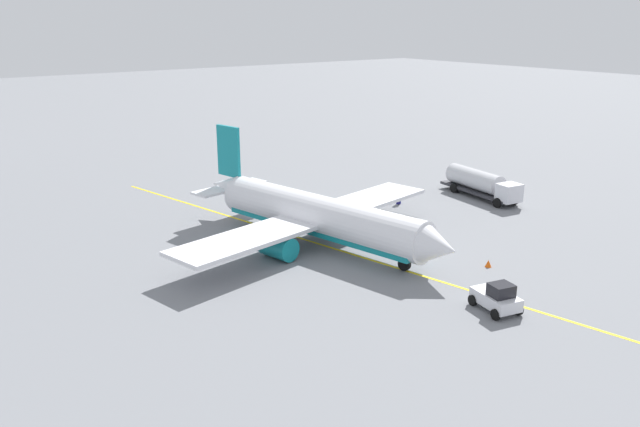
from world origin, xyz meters
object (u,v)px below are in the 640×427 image
Objects in this scene: refueling_worker at (399,197)px; safety_cone_nose at (488,263)px; fuel_tanker at (481,183)px; airplane at (316,216)px; pushback_tug at (497,298)px.

refueling_worker reaches higher than safety_cone_nose.
fuel_tanker reaches higher than refueling_worker.
airplane reaches higher than pushback_tug.
fuel_tanker is 22.41m from safety_cone_nose.
airplane is at bearing -174.42° from pushback_tug.
airplane is 17.86× the size of refueling_worker.
refueling_worker is at bearing -111.01° from fuel_tanker.
pushback_tug is 2.31× the size of refueling_worker.
refueling_worker is (-3.66, -9.53, -0.91)m from fuel_tanker.
pushback_tug is 6.33× the size of safety_cone_nose.
pushback_tug reaches higher than safety_cone_nose.
pushback_tug is (19.39, 1.89, -1.64)m from airplane.
safety_cone_nose is (-5.89, 6.30, -0.70)m from pushback_tug.
pushback_tug is at bearing -46.88° from safety_cone_nose.
fuel_tanker is at bearing 93.37° from airplane.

